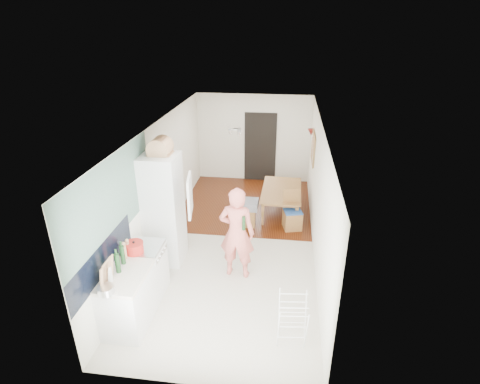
% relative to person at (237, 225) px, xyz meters
% --- Properties ---
extents(room_shell, '(3.20, 7.00, 2.50)m').
position_rel_person_xyz_m(room_shell, '(-0.16, 1.10, 0.22)').
color(room_shell, white).
rests_on(room_shell, ground).
extents(floor, '(3.20, 7.00, 0.01)m').
position_rel_person_xyz_m(floor, '(-0.16, 1.10, -1.03)').
color(floor, beige).
rests_on(floor, ground).
extents(wood_floor_overlay, '(3.20, 3.30, 0.01)m').
position_rel_person_xyz_m(wood_floor_overlay, '(-0.16, 2.95, -1.02)').
color(wood_floor_overlay, '#56270C').
rests_on(wood_floor_overlay, room_shell).
extents(sage_wall_panel, '(0.02, 3.00, 1.30)m').
position_rel_person_xyz_m(sage_wall_panel, '(-1.75, -0.90, 0.82)').
color(sage_wall_panel, gray).
rests_on(sage_wall_panel, room_shell).
extents(tile_splashback, '(0.02, 1.90, 0.50)m').
position_rel_person_xyz_m(tile_splashback, '(-1.74, -1.45, 0.12)').
color(tile_splashback, black).
rests_on(tile_splashback, room_shell).
extents(doorway_recess, '(0.90, 0.04, 2.00)m').
position_rel_person_xyz_m(doorway_recess, '(0.04, 4.58, -0.03)').
color(doorway_recess, black).
rests_on(doorway_recess, room_shell).
extents(base_cabinet, '(0.60, 0.90, 0.86)m').
position_rel_person_xyz_m(base_cabinet, '(-1.46, -1.45, -0.60)').
color(base_cabinet, white).
rests_on(base_cabinet, room_shell).
extents(worktop, '(0.62, 0.92, 0.06)m').
position_rel_person_xyz_m(worktop, '(-1.46, -1.45, -0.14)').
color(worktop, silver).
rests_on(worktop, room_shell).
extents(range_cooker, '(0.60, 0.60, 0.88)m').
position_rel_person_xyz_m(range_cooker, '(-1.46, -0.70, -0.59)').
color(range_cooker, white).
rests_on(range_cooker, room_shell).
extents(cooker_top, '(0.60, 0.60, 0.04)m').
position_rel_person_xyz_m(cooker_top, '(-1.46, -0.70, -0.13)').
color(cooker_top, silver).
rests_on(cooker_top, room_shell).
extents(fridge_housing, '(0.66, 0.66, 2.15)m').
position_rel_person_xyz_m(fridge_housing, '(-1.43, 0.32, 0.05)').
color(fridge_housing, white).
rests_on(fridge_housing, room_shell).
extents(fridge_door, '(0.14, 0.56, 0.70)m').
position_rel_person_xyz_m(fridge_door, '(-0.82, 0.02, 0.52)').
color(fridge_door, white).
rests_on(fridge_door, room_shell).
extents(fridge_interior, '(0.02, 0.52, 0.66)m').
position_rel_person_xyz_m(fridge_interior, '(-1.12, 0.32, 0.52)').
color(fridge_interior, white).
rests_on(fridge_interior, room_shell).
extents(pinboard, '(0.03, 0.90, 0.70)m').
position_rel_person_xyz_m(pinboard, '(1.42, 3.00, 0.52)').
color(pinboard, tan).
rests_on(pinboard, room_shell).
extents(pinboard_frame, '(0.00, 0.94, 0.74)m').
position_rel_person_xyz_m(pinboard_frame, '(1.41, 3.00, 0.52)').
color(pinboard_frame, '#9D6A3A').
rests_on(pinboard_frame, room_shell).
extents(wall_sconce, '(0.18, 0.18, 0.16)m').
position_rel_person_xyz_m(wall_sconce, '(1.38, 3.65, 0.72)').
color(wall_sconce, maroon).
rests_on(wall_sconce, room_shell).
extents(person, '(0.79, 0.56, 2.06)m').
position_rel_person_xyz_m(person, '(0.00, 0.00, 0.00)').
color(person, '#E26E63').
rests_on(person, floor).
extents(dining_table, '(0.81, 1.43, 0.50)m').
position_rel_person_xyz_m(dining_table, '(0.76, 2.63, -0.78)').
color(dining_table, '#9D6A3A').
rests_on(dining_table, floor).
extents(dining_chair, '(0.46, 0.46, 0.90)m').
position_rel_person_xyz_m(dining_chair, '(1.00, 1.82, -0.58)').
color(dining_chair, '#9D6A3A').
rests_on(dining_chair, floor).
extents(stool, '(0.34, 0.34, 0.43)m').
position_rel_person_xyz_m(stool, '(0.00, 1.84, -0.81)').
color(stool, '#9D6A3A').
rests_on(stool, floor).
extents(grey_drape, '(0.42, 0.42, 0.19)m').
position_rel_person_xyz_m(grey_drape, '(0.01, 1.86, -0.51)').
color(grey_drape, gray).
rests_on(grey_drape, stool).
extents(drying_rack, '(0.44, 0.40, 0.79)m').
position_rel_person_xyz_m(drying_rack, '(1.01, -1.52, -0.64)').
color(drying_rack, white).
rests_on(drying_rack, floor).
extents(bread_bin, '(0.49, 0.47, 0.21)m').
position_rel_person_xyz_m(bread_bin, '(-1.41, 0.39, 1.23)').
color(bread_bin, tan).
rests_on(bread_bin, fridge_housing).
extents(red_casserole, '(0.37, 0.37, 0.18)m').
position_rel_person_xyz_m(red_casserole, '(-1.53, -0.88, -0.02)').
color(red_casserole, red).
rests_on(red_casserole, cooker_top).
extents(steel_pan, '(0.28, 0.28, 0.11)m').
position_rel_person_xyz_m(steel_pan, '(-1.53, -1.88, -0.05)').
color(steel_pan, silver).
rests_on(steel_pan, worktop).
extents(held_bottle, '(0.06, 0.06, 0.26)m').
position_rel_person_xyz_m(held_bottle, '(0.14, -0.13, 0.13)').
color(held_bottle, '#183A19').
rests_on(held_bottle, person).
extents(bottle_a, '(0.09, 0.09, 0.31)m').
position_rel_person_xyz_m(bottle_a, '(-1.56, -1.40, 0.05)').
color(bottle_a, '#183A19').
rests_on(bottle_a, worktop).
extents(bottle_b, '(0.07, 0.07, 0.31)m').
position_rel_person_xyz_m(bottle_b, '(-1.58, -1.19, 0.04)').
color(bottle_b, '#183A19').
rests_on(bottle_b, worktop).
extents(bottle_c, '(0.12, 0.12, 0.24)m').
position_rel_person_xyz_m(bottle_c, '(-1.60, -1.61, 0.01)').
color(bottle_c, beige).
rests_on(bottle_c, worktop).
extents(pepper_mill_front, '(0.06, 0.06, 0.23)m').
position_rel_person_xyz_m(pepper_mill_front, '(-1.61, -1.05, 0.00)').
color(pepper_mill_front, tan).
rests_on(pepper_mill_front, worktop).
extents(pepper_mill_back, '(0.06, 0.06, 0.21)m').
position_rel_person_xyz_m(pepper_mill_back, '(-1.61, -0.92, -0.01)').
color(pepper_mill_back, tan).
rests_on(pepper_mill_back, worktop).
extents(chopping_boards, '(0.07, 0.28, 0.38)m').
position_rel_person_xyz_m(chopping_boards, '(-1.59, -1.68, 0.08)').
color(chopping_boards, tan).
rests_on(chopping_boards, worktop).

